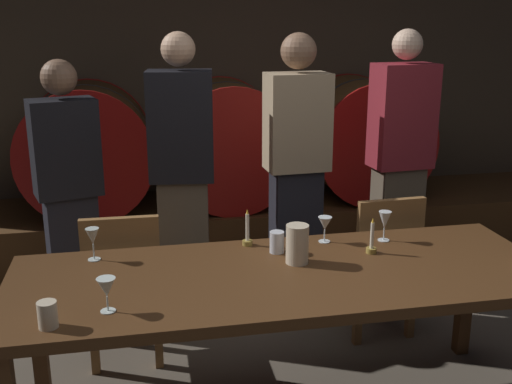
# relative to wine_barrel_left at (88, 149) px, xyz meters

# --- Properties ---
(back_wall) EXTENTS (6.60, 0.24, 2.70)m
(back_wall) POSITION_rel_wine_barrel_left_xyz_m (1.07, 0.55, 0.45)
(back_wall) COLOR brown
(back_wall) RESTS_ON ground
(barrel_shelf) EXTENTS (5.94, 0.90, 0.42)m
(barrel_shelf) POSITION_rel_wine_barrel_left_xyz_m (1.07, 0.00, -0.69)
(barrel_shelf) COLOR brown
(barrel_shelf) RESTS_ON ground
(wine_barrel_left) EXTENTS (0.97, 0.80, 0.97)m
(wine_barrel_left) POSITION_rel_wine_barrel_left_xyz_m (0.00, 0.00, 0.00)
(wine_barrel_left) COLOR #513319
(wine_barrel_left) RESTS_ON barrel_shelf
(wine_barrel_center) EXTENTS (0.97, 0.80, 0.97)m
(wine_barrel_center) POSITION_rel_wine_barrel_left_xyz_m (1.06, 0.00, 0.00)
(wine_barrel_center) COLOR brown
(wine_barrel_center) RESTS_ON barrel_shelf
(wine_barrel_right) EXTENTS (0.97, 0.80, 0.97)m
(wine_barrel_right) POSITION_rel_wine_barrel_left_xyz_m (2.17, 0.00, 0.00)
(wine_barrel_right) COLOR brown
(wine_barrel_right) RESTS_ON barrel_shelf
(dining_table) EXTENTS (2.45, 0.88, 0.76)m
(dining_table) POSITION_rel_wine_barrel_left_xyz_m (0.98, -2.21, -0.21)
(dining_table) COLOR #4C2D16
(dining_table) RESTS_ON ground
(chair_left) EXTENTS (0.41, 0.41, 0.88)m
(chair_left) POSITION_rel_wine_barrel_left_xyz_m (0.25, -1.55, -0.41)
(chair_left) COLOR olive
(chair_left) RESTS_ON ground
(chair_right) EXTENTS (0.42, 0.42, 0.88)m
(chair_right) POSITION_rel_wine_barrel_left_xyz_m (1.74, -1.52, -0.41)
(chair_right) COLOR olive
(chair_right) RESTS_ON ground
(guest_far_left) EXTENTS (0.43, 0.33, 1.63)m
(guest_far_left) POSITION_rel_wine_barrel_left_xyz_m (-0.06, -0.97, -0.06)
(guest_far_left) COLOR black
(guest_far_left) RESTS_ON ground
(guest_center_left) EXTENTS (0.41, 0.29, 1.78)m
(guest_center_left) POSITION_rel_wine_barrel_left_xyz_m (0.62, -1.09, 0.02)
(guest_center_left) COLOR brown
(guest_center_left) RESTS_ON ground
(guest_center_right) EXTENTS (0.39, 0.26, 1.77)m
(guest_center_right) POSITION_rel_wine_barrel_left_xyz_m (1.33, -1.09, 0.02)
(guest_center_right) COLOR black
(guest_center_right) RESTS_ON ground
(guest_far_right) EXTENTS (0.40, 0.27, 1.79)m
(guest_far_right) POSITION_rel_wine_barrel_left_xyz_m (2.04, -1.05, 0.02)
(guest_far_right) COLOR brown
(guest_far_right) RESTS_ON ground
(candle_left) EXTENTS (0.05, 0.05, 0.19)m
(candle_left) POSITION_rel_wine_barrel_left_xyz_m (0.88, -1.85, -0.09)
(candle_left) COLOR olive
(candle_left) RESTS_ON dining_table
(candle_right) EXTENTS (0.05, 0.05, 0.18)m
(candle_right) POSITION_rel_wine_barrel_left_xyz_m (1.45, -2.07, -0.10)
(candle_right) COLOR olive
(candle_right) RESTS_ON dining_table
(pitcher) EXTENTS (0.11, 0.11, 0.18)m
(pitcher) POSITION_rel_wine_barrel_left_xyz_m (1.06, -2.11, -0.05)
(pitcher) COLOR beige
(pitcher) RESTS_ON dining_table
(wine_glass_far_left) EXTENTS (0.06, 0.06, 0.16)m
(wine_glass_far_left) POSITION_rel_wine_barrel_left_xyz_m (0.13, -1.89, -0.03)
(wine_glass_far_left) COLOR silver
(wine_glass_far_left) RESTS_ON dining_table
(wine_glass_center_left) EXTENTS (0.08, 0.08, 0.14)m
(wine_glass_center_left) POSITION_rel_wine_barrel_left_xyz_m (0.21, -2.45, -0.04)
(wine_glass_center_left) COLOR silver
(wine_glass_center_left) RESTS_ON dining_table
(wine_glass_center_right) EXTENTS (0.07, 0.07, 0.13)m
(wine_glass_center_right) POSITION_rel_wine_barrel_left_xyz_m (1.27, -1.88, -0.05)
(wine_glass_center_right) COLOR white
(wine_glass_center_right) RESTS_ON dining_table
(wine_glass_far_right) EXTENTS (0.07, 0.07, 0.16)m
(wine_glass_far_right) POSITION_rel_wine_barrel_left_xyz_m (1.58, -1.92, -0.04)
(wine_glass_far_right) COLOR white
(wine_glass_far_right) RESTS_ON dining_table
(cup_left) EXTENTS (0.07, 0.07, 0.10)m
(cup_left) POSITION_rel_wine_barrel_left_xyz_m (-0.00, -2.53, -0.09)
(cup_left) COLOR beige
(cup_left) RESTS_ON dining_table
(cup_center) EXTENTS (0.07, 0.07, 0.11)m
(cup_center) POSITION_rel_wine_barrel_left_xyz_m (1.00, -1.97, -0.09)
(cup_center) COLOR silver
(cup_center) RESTS_ON dining_table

